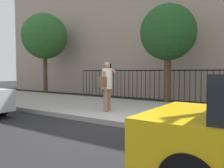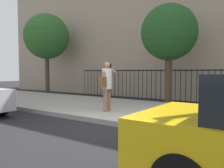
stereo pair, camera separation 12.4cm
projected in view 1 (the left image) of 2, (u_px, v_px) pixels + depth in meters
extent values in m
plane|color=black|center=(110.00, 126.00, 6.09)|extent=(60.00, 60.00, 0.00)
cube|color=#9E9B93|center=(144.00, 111.00, 7.92)|extent=(28.00, 4.40, 0.15)
cube|color=tan|center=(191.00, 5.00, 12.90)|extent=(28.00, 4.00, 10.72)
cube|color=black|center=(177.00, 70.00, 10.93)|extent=(12.00, 0.04, 0.06)
cylinder|color=black|center=(83.00, 82.00, 14.25)|extent=(0.03, 0.03, 1.60)
cylinder|color=black|center=(86.00, 83.00, 14.11)|extent=(0.03, 0.03, 1.60)
cylinder|color=black|center=(89.00, 83.00, 13.97)|extent=(0.03, 0.03, 1.60)
cylinder|color=black|center=(93.00, 83.00, 13.83)|extent=(0.03, 0.03, 1.60)
cylinder|color=black|center=(96.00, 83.00, 13.69)|extent=(0.03, 0.03, 1.60)
cylinder|color=black|center=(99.00, 83.00, 13.55)|extent=(0.03, 0.03, 1.60)
cylinder|color=black|center=(103.00, 83.00, 13.42)|extent=(0.03, 0.03, 1.60)
cylinder|color=black|center=(106.00, 83.00, 13.28)|extent=(0.03, 0.03, 1.60)
cylinder|color=black|center=(110.00, 83.00, 13.14)|extent=(0.03, 0.03, 1.60)
cylinder|color=black|center=(113.00, 83.00, 13.00)|extent=(0.03, 0.03, 1.60)
cylinder|color=black|center=(117.00, 84.00, 12.86)|extent=(0.03, 0.03, 1.60)
cylinder|color=black|center=(121.00, 84.00, 12.72)|extent=(0.03, 0.03, 1.60)
cylinder|color=black|center=(125.00, 84.00, 12.58)|extent=(0.03, 0.03, 1.60)
cylinder|color=black|center=(129.00, 84.00, 12.44)|extent=(0.03, 0.03, 1.60)
cylinder|color=black|center=(133.00, 84.00, 12.30)|extent=(0.03, 0.03, 1.60)
cylinder|color=black|center=(137.00, 84.00, 12.16)|extent=(0.03, 0.03, 1.60)
cylinder|color=black|center=(141.00, 84.00, 12.02)|extent=(0.03, 0.03, 1.60)
cylinder|color=black|center=(146.00, 85.00, 11.88)|extent=(0.03, 0.03, 1.60)
cylinder|color=black|center=(150.00, 85.00, 11.74)|extent=(0.03, 0.03, 1.60)
cylinder|color=black|center=(155.00, 85.00, 11.60)|extent=(0.03, 0.03, 1.60)
cylinder|color=black|center=(159.00, 85.00, 11.46)|extent=(0.03, 0.03, 1.60)
cylinder|color=black|center=(164.00, 85.00, 11.32)|extent=(0.03, 0.03, 1.60)
cylinder|color=black|center=(169.00, 85.00, 11.18)|extent=(0.03, 0.03, 1.60)
cylinder|color=black|center=(174.00, 85.00, 11.04)|extent=(0.03, 0.03, 1.60)
cylinder|color=black|center=(179.00, 86.00, 10.90)|extent=(0.03, 0.03, 1.60)
cylinder|color=black|center=(184.00, 86.00, 10.76)|extent=(0.03, 0.03, 1.60)
cylinder|color=black|center=(190.00, 86.00, 10.62)|extent=(0.03, 0.03, 1.60)
cylinder|color=black|center=(195.00, 86.00, 10.48)|extent=(0.03, 0.03, 1.60)
cylinder|color=black|center=(201.00, 86.00, 10.34)|extent=(0.03, 0.03, 1.60)
cylinder|color=black|center=(207.00, 87.00, 10.20)|extent=(0.03, 0.03, 1.60)
cylinder|color=black|center=(213.00, 87.00, 10.07)|extent=(0.03, 0.03, 1.60)
cylinder|color=black|center=(219.00, 87.00, 9.93)|extent=(0.03, 0.03, 1.60)
cylinder|color=black|center=(217.00, 141.00, 3.71)|extent=(0.65, 0.24, 0.64)
cylinder|color=black|center=(1.00, 106.00, 7.53)|extent=(0.64, 0.22, 0.64)
cylinder|color=#936B4C|center=(109.00, 100.00, 7.62)|extent=(0.15, 0.15, 0.75)
cylinder|color=#936B4C|center=(106.00, 100.00, 7.45)|extent=(0.15, 0.15, 0.75)
cylinder|color=silver|center=(107.00, 79.00, 7.50)|extent=(0.37, 0.37, 0.69)
sphere|color=#936B4C|center=(107.00, 65.00, 7.47)|extent=(0.21, 0.21, 0.21)
cylinder|color=#936B4C|center=(110.00, 68.00, 7.65)|extent=(0.49, 0.13, 0.37)
cylinder|color=#936B4C|center=(104.00, 79.00, 7.32)|extent=(0.09, 0.09, 0.52)
cube|color=black|center=(111.00, 66.00, 7.58)|extent=(0.02, 0.07, 0.15)
cube|color=brown|center=(103.00, 82.00, 7.27)|extent=(0.18, 0.29, 0.34)
cube|color=#333338|center=(212.00, 104.00, 7.91)|extent=(0.08, 0.41, 0.40)
cylinder|color=#4C3823|center=(45.00, 72.00, 14.42)|extent=(0.27, 0.27, 2.96)
sphere|color=#2D6628|center=(45.00, 36.00, 14.30)|extent=(2.89, 2.89, 2.89)
cylinder|color=#4C3823|center=(167.00, 76.00, 9.95)|extent=(0.31, 0.31, 2.54)
sphere|color=#235623|center=(168.00, 32.00, 9.84)|extent=(2.47, 2.47, 2.47)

